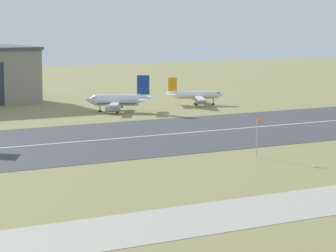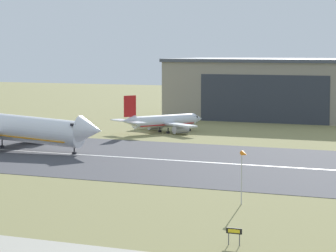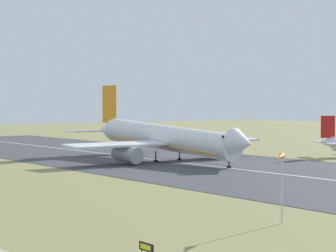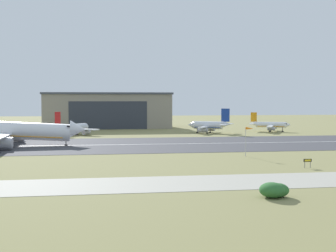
{
  "view_description": "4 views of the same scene",
  "coord_description": "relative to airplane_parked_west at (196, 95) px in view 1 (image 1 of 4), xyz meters",
  "views": [
    {
      "loc": [
        -90.61,
        -47.8,
        24.47
      ],
      "look_at": [
        -24.07,
        68.03,
        6.58
      ],
      "focal_mm": 85.0,
      "sensor_mm": 36.0,
      "label": 1
    },
    {
      "loc": [
        24.13,
        -27.56,
        19.63
      ],
      "look_at": [
        -21.27,
        76.45,
        8.43
      ],
      "focal_mm": 85.0,
      "sensor_mm": 36.0,
      "label": 2
    },
    {
      "loc": [
        36.46,
        19.89,
        11.54
      ],
      "look_at": [
        -27.11,
        67.91,
        8.82
      ],
      "focal_mm": 70.0,
      "sensor_mm": 36.0,
      "label": 3
    },
    {
      "loc": [
        -41.35,
        -38.54,
        13.14
      ],
      "look_at": [
        -23.67,
        75.79,
        6.71
      ],
      "focal_mm": 50.0,
      "sensor_mm": 36.0,
      "label": 4
    }
  ],
  "objects": [
    {
      "name": "runway_strip",
      "position": [
        -30.16,
        -47.73,
        -2.81
      ],
      "size": [
        366.58,
        48.05,
        0.06
      ],
      "primitive_type": "cube",
      "color": "#3D3D42",
      "rests_on": "ground_plane"
    },
    {
      "name": "runway_centreline",
      "position": [
        -30.16,
        -47.73,
        -2.77
      ],
      "size": [
        329.92,
        0.7,
        0.01
      ],
      "primitive_type": "cube",
      "color": "silver",
      "rests_on": "runway_strip"
    },
    {
      "name": "airplane_parked_west",
      "position": [
        0.0,
        0.0,
        0.0
      ],
      "size": [
        17.48,
        21.86,
        7.99
      ],
      "color": "white",
      "rests_on": "ground_plane"
    },
    {
      "name": "airplane_parked_centre",
      "position": [
        -27.13,
        -4.49,
        0.23
      ],
      "size": [
        18.82,
        18.41,
        9.82
      ],
      "color": "silver",
      "rests_on": "ground_plane"
    },
    {
      "name": "windsock_pole",
      "position": [
        -36.36,
        -80.93,
        3.25
      ],
      "size": [
        1.67,
        2.02,
        6.87
      ],
      "color": "#B7B7BC",
      "rests_on": "ground_plane"
    }
  ]
}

